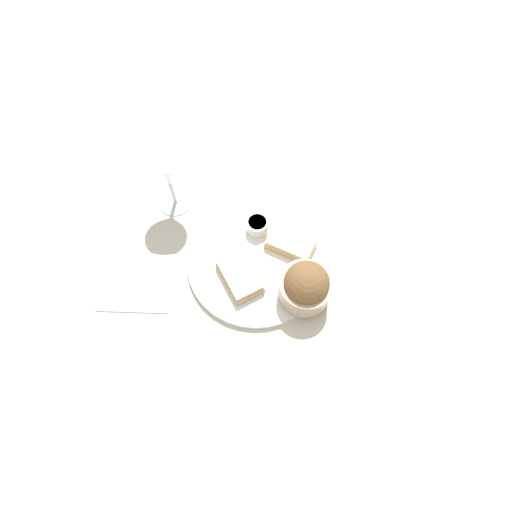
{
  "coord_description": "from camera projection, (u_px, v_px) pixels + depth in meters",
  "views": [
    {
      "loc": [
        0.15,
        -0.32,
        0.76
      ],
      "look_at": [
        0.0,
        0.0,
        0.03
      ],
      "focal_mm": 28.0,
      "sensor_mm": 36.0,
      "label": 1
    }
  ],
  "objects": [
    {
      "name": "sauce_ramekin",
      "position": [
        257.0,
        225.0,
        0.84
      ],
      "size": [
        0.05,
        0.05,
        0.03
      ],
      "color": "white",
      "rests_on": "dinner_plate"
    },
    {
      "name": "dinner_plate",
      "position": [
        256.0,
        262.0,
        0.83
      ],
      "size": [
        0.29,
        0.29,
        0.01
      ],
      "color": "white",
      "rests_on": "ground_plane"
    },
    {
      "name": "napkin",
      "position": [
        137.0,
        282.0,
        0.81
      ],
      "size": [
        0.18,
        0.17,
        0.01
      ],
      "color": "white",
      "rests_on": "ground_plane"
    },
    {
      "name": "cheese_toast_near",
      "position": [
        240.0,
        277.0,
        0.79
      ],
      "size": [
        0.11,
        0.11,
        0.03
      ],
      "color": "tan",
      "rests_on": "dinner_plate"
    },
    {
      "name": "salad_bowl",
      "position": [
        306.0,
        286.0,
        0.75
      ],
      "size": [
        0.1,
        0.1,
        0.1
      ],
      "color": "tan",
      "rests_on": "dinner_plate"
    },
    {
      "name": "wine_glass",
      "position": [
        166.0,
        171.0,
        0.8
      ],
      "size": [
        0.09,
        0.09,
        0.16
      ],
      "color": "silver",
      "rests_on": "ground_plane"
    },
    {
      "name": "cheese_toast_far",
      "position": [
        291.0,
        244.0,
        0.83
      ],
      "size": [
        0.1,
        0.06,
        0.03
      ],
      "color": "tan",
      "rests_on": "dinner_plate"
    },
    {
      "name": "ground_plane",
      "position": [
        256.0,
        263.0,
        0.84
      ],
      "size": [
        4.0,
        4.0,
        0.0
      ],
      "primitive_type": "plane",
      "color": "beige"
    }
  ]
}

